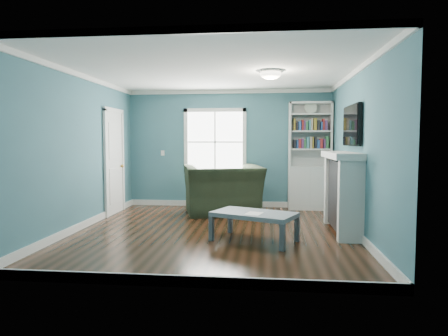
# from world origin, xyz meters

# --- Properties ---
(floor) EXTENTS (5.00, 5.00, 0.00)m
(floor) POSITION_xyz_m (0.00, 0.00, 0.00)
(floor) COLOR black
(floor) RESTS_ON ground
(room_walls) EXTENTS (5.00, 5.00, 5.00)m
(room_walls) POSITION_xyz_m (0.00, 0.00, 1.58)
(room_walls) COLOR #3A6472
(room_walls) RESTS_ON ground
(trim) EXTENTS (4.50, 5.00, 2.60)m
(trim) POSITION_xyz_m (0.00, 0.00, 1.24)
(trim) COLOR white
(trim) RESTS_ON ground
(window) EXTENTS (1.40, 0.06, 1.50)m
(window) POSITION_xyz_m (-0.30, 2.49, 1.45)
(window) COLOR white
(window) RESTS_ON room_walls
(bookshelf) EXTENTS (0.90, 0.35, 2.31)m
(bookshelf) POSITION_xyz_m (1.77, 2.30, 0.92)
(bookshelf) COLOR silver
(bookshelf) RESTS_ON ground
(fireplace) EXTENTS (0.44, 1.58, 1.30)m
(fireplace) POSITION_xyz_m (2.08, 0.20, 0.64)
(fireplace) COLOR black
(fireplace) RESTS_ON ground
(tv) EXTENTS (0.06, 1.10, 0.65)m
(tv) POSITION_xyz_m (2.20, 0.20, 1.72)
(tv) COLOR black
(tv) RESTS_ON fireplace
(door) EXTENTS (0.12, 0.98, 2.17)m
(door) POSITION_xyz_m (-2.22, 1.40, 1.07)
(door) COLOR silver
(door) RESTS_ON ground
(ceiling_fixture) EXTENTS (0.38, 0.38, 0.15)m
(ceiling_fixture) POSITION_xyz_m (0.90, 0.10, 2.55)
(ceiling_fixture) COLOR white
(ceiling_fixture) RESTS_ON room_walls
(light_switch) EXTENTS (0.08, 0.01, 0.12)m
(light_switch) POSITION_xyz_m (-1.50, 2.48, 1.20)
(light_switch) COLOR white
(light_switch) RESTS_ON room_walls
(recliner) EXTENTS (1.71, 1.34, 1.31)m
(recliner) POSITION_xyz_m (-0.03, 1.60, 0.66)
(recliner) COLOR black
(recliner) RESTS_ON ground
(coffee_table) EXTENTS (1.35, 1.07, 0.43)m
(coffee_table) POSITION_xyz_m (0.67, -0.55, 0.37)
(coffee_table) COLOR #444B51
(coffee_table) RESTS_ON ground
(paper_sheet) EXTENTS (0.30, 0.34, 0.00)m
(paper_sheet) POSITION_xyz_m (0.67, -0.67, 0.43)
(paper_sheet) COLOR white
(paper_sheet) RESTS_ON coffee_table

